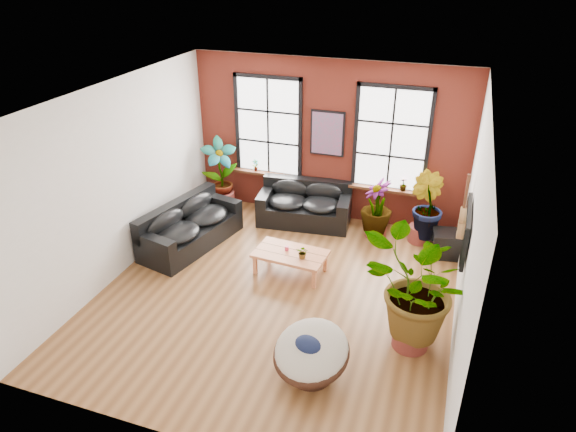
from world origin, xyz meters
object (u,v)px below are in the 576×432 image
papasan_chair (311,353)px  coffee_table (290,255)px  sofa_left (189,227)px  sofa_back (305,205)px

papasan_chair → coffee_table: bearing=134.2°
sofa_left → papasan_chair: (3.41, -2.74, 0.02)m
sofa_back → coffee_table: bearing=-86.8°
sofa_left → coffee_table: sofa_left is taller
sofa_left → coffee_table: 2.32m
coffee_table → sofa_left: bearing=176.4°
papasan_chair → sofa_back: bearing=127.6°
sofa_back → coffee_table: sofa_back is taller
sofa_back → sofa_left: 2.60m
sofa_left → coffee_table: (2.29, -0.31, -0.03)m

